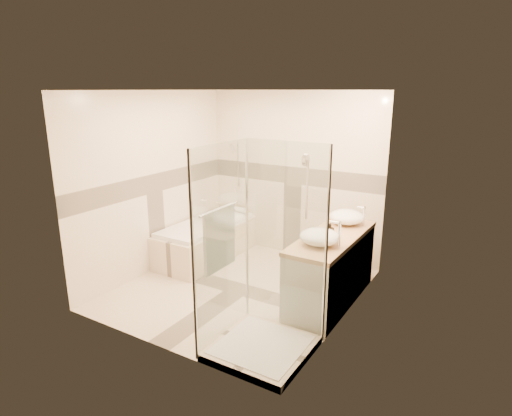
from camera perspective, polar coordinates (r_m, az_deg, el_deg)
The scene contains 12 objects.
room at distance 5.22m, azimuth -1.77°, elevation 1.67°, with size 2.82×3.02×2.52m.
bathtub at distance 6.59m, azimuth -6.62°, elevation -4.07°, with size 0.75×1.70×0.56m.
vanity at distance 5.27m, azimuth 9.97°, elevation -7.98°, with size 0.58×1.62×0.85m.
shower_enclosure at distance 4.31m, azimuth -0.03°, elevation -12.15°, with size 0.96×0.93×2.04m.
vessel_sink_near at distance 5.57m, azimuth 12.01°, elevation -1.17°, with size 0.44×0.44×0.18m, color white.
vessel_sink_far at distance 4.78m, azimuth 8.46°, elevation -3.82°, with size 0.44×0.44×0.18m, color white.
faucet_near at distance 5.49m, azimuth 14.17°, elevation -0.89°, with size 0.11×0.03×0.26m.
faucet_far at distance 4.68m, azimuth 10.93°, elevation -3.21°, with size 0.13×0.03×0.31m.
amenity_bottle_a at distance 5.05m, azimuth 9.80°, elevation -2.90°, with size 0.07×0.07×0.16m, color black.
amenity_bottle_b at distance 5.05m, azimuth 9.81°, elevation -2.93°, with size 0.12×0.12×0.15m, color black.
folded_towels at distance 5.68m, azimuth 12.35°, elevation -1.36°, with size 0.15×0.25×0.08m, color white.
rolled_towel at distance 6.99m, azimuth -2.11°, elevation -0.25°, with size 0.09×0.09×0.19m, color white.
Camera 1 is at (2.80, -4.24, 2.51)m, focal length 30.00 mm.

